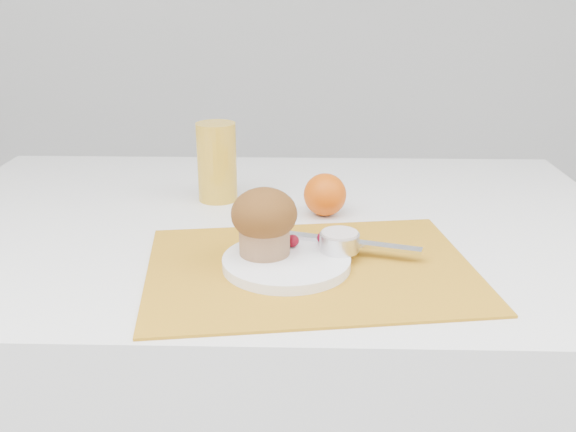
{
  "coord_description": "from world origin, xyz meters",
  "views": [
    {
      "loc": [
        0.06,
        -0.96,
        1.13
      ],
      "look_at": [
        0.03,
        -0.07,
        0.8
      ],
      "focal_mm": 40.0,
      "sensor_mm": 36.0,
      "label": 1
    }
  ],
  "objects_px": {
    "plate": "(286,262)",
    "juice_glass": "(217,162)",
    "orange": "(325,195)",
    "muffin": "(264,220)",
    "table": "(271,405)"
  },
  "relations": [
    {
      "from": "plate",
      "to": "juice_glass",
      "type": "xyz_separation_m",
      "value": [
        -0.13,
        0.3,
        0.06
      ]
    },
    {
      "from": "orange",
      "to": "juice_glass",
      "type": "xyz_separation_m",
      "value": [
        -0.19,
        0.08,
        0.03
      ]
    },
    {
      "from": "table",
      "to": "muffin",
      "type": "xyz_separation_m",
      "value": [
        0.0,
        -0.18,
        0.44
      ]
    },
    {
      "from": "juice_glass",
      "to": "muffin",
      "type": "xyz_separation_m",
      "value": [
        0.1,
        -0.29,
        -0.0
      ]
    },
    {
      "from": "table",
      "to": "orange",
      "type": "bearing_deg",
      "value": 15.14
    },
    {
      "from": "juice_glass",
      "to": "muffin",
      "type": "distance_m",
      "value": 0.3
    },
    {
      "from": "plate",
      "to": "juice_glass",
      "type": "bearing_deg",
      "value": 114.1
    },
    {
      "from": "muffin",
      "to": "plate",
      "type": "bearing_deg",
      "value": -24.96
    },
    {
      "from": "plate",
      "to": "orange",
      "type": "relative_size",
      "value": 2.45
    },
    {
      "from": "plate",
      "to": "juice_glass",
      "type": "distance_m",
      "value": 0.33
    },
    {
      "from": "plate",
      "to": "juice_glass",
      "type": "relative_size",
      "value": 1.25
    },
    {
      "from": "plate",
      "to": "orange",
      "type": "xyz_separation_m",
      "value": [
        0.06,
        0.22,
        0.03
      ]
    },
    {
      "from": "muffin",
      "to": "orange",
      "type": "bearing_deg",
      "value": 66.61
    },
    {
      "from": "muffin",
      "to": "juice_glass",
      "type": "bearing_deg",
      "value": 109.85
    },
    {
      "from": "table",
      "to": "plate",
      "type": "bearing_deg",
      "value": -80.12
    }
  ]
}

